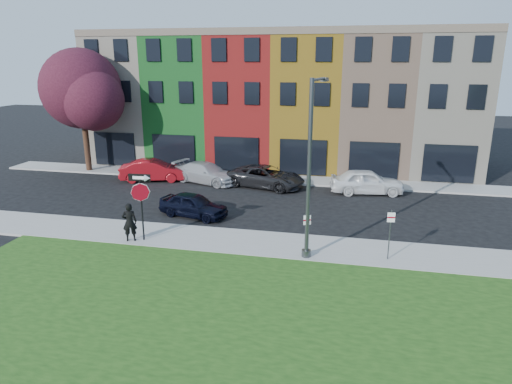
% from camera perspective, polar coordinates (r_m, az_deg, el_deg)
% --- Properties ---
extents(ground, '(120.00, 120.00, 0.00)m').
position_cam_1_polar(ground, '(18.76, 0.02, -10.23)').
color(ground, black).
rests_on(ground, ground).
extents(sidewalk_near, '(40.00, 3.00, 0.12)m').
position_cam_1_polar(sidewalk_near, '(21.17, 7.10, -6.97)').
color(sidewalk_near, '#97948F').
rests_on(sidewalk_near, ground).
extents(sidewalk_far, '(40.00, 2.40, 0.12)m').
position_cam_1_polar(sidewalk_far, '(33.14, 0.42, 1.77)').
color(sidewalk_far, '#97948F').
rests_on(sidewalk_far, ground).
extents(rowhouse_block, '(30.00, 10.12, 10.00)m').
position_cam_1_polar(rowhouse_block, '(38.22, 3.12, 11.20)').
color(rowhouse_block, beige).
rests_on(rowhouse_block, ground).
extents(stop_sign, '(1.05, 0.13, 3.22)m').
position_cam_1_polar(stop_sign, '(21.69, -14.24, -0.18)').
color(stop_sign, black).
rests_on(stop_sign, sidewalk_near).
extents(man, '(0.98, 0.91, 1.84)m').
position_cam_1_polar(man, '(22.18, -15.53, -3.64)').
color(man, black).
rests_on(man, sidewalk_near).
extents(sedan_near, '(3.42, 4.63, 1.32)m').
position_cam_1_polar(sedan_near, '(25.31, -7.84, -1.61)').
color(sedan_near, black).
rests_on(sedan_near, ground).
extents(parked_car_red, '(4.12, 5.50, 1.53)m').
position_cam_1_polar(parked_car_red, '(33.27, -12.71, 2.67)').
color(parked_car_red, maroon).
rests_on(parked_car_red, ground).
extents(parked_car_silver, '(4.91, 6.05, 1.41)m').
position_cam_1_polar(parked_car_silver, '(32.16, -6.26, 2.40)').
color(parked_car_silver, '#A9AAAE').
rests_on(parked_car_silver, ground).
extents(parked_car_dark, '(5.00, 6.43, 1.46)m').
position_cam_1_polar(parked_car_dark, '(30.83, 1.28, 1.93)').
color(parked_car_dark, black).
rests_on(parked_car_dark, ground).
extents(parked_car_white, '(3.24, 5.20, 1.58)m').
position_cam_1_polar(parked_car_white, '(30.21, 13.70, 1.29)').
color(parked_car_white, white).
rests_on(parked_car_white, ground).
extents(street_lamp, '(0.71, 2.56, 7.56)m').
position_cam_1_polar(street_lamp, '(19.12, 6.81, 2.73)').
color(street_lamp, '#434647').
rests_on(street_lamp, sidewalk_near).
extents(parking_sign_a, '(0.30, 0.16, 1.96)m').
position_cam_1_polar(parking_sign_a, '(19.67, 6.38, -4.71)').
color(parking_sign_a, '#434647').
rests_on(parking_sign_a, sidewalk_near).
extents(parking_sign_b, '(0.32, 0.10, 2.21)m').
position_cam_1_polar(parking_sign_b, '(20.07, 16.42, -4.45)').
color(parking_sign_b, '#434647').
rests_on(parking_sign_b, sidewalk_near).
extents(tree_purple, '(7.02, 6.14, 9.07)m').
position_cam_1_polar(tree_purple, '(36.78, -20.83, 11.74)').
color(tree_purple, '#311C10').
rests_on(tree_purple, sidewalk_far).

